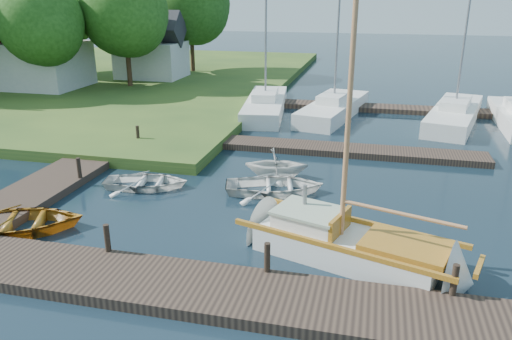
% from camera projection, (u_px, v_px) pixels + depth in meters
% --- Properties ---
extents(ground, '(160.00, 160.00, 0.00)m').
position_uv_depth(ground, '(256.00, 202.00, 17.83)').
color(ground, black).
rests_on(ground, ground).
extents(near_dock, '(18.00, 2.20, 0.30)m').
position_uv_depth(near_dock, '(199.00, 290.00, 12.28)').
color(near_dock, black).
rests_on(near_dock, ground).
extents(left_dock, '(2.20, 18.00, 0.30)m').
position_uv_depth(left_dock, '(86.00, 163.00, 21.37)').
color(left_dock, black).
rests_on(left_dock, ground).
extents(far_dock, '(14.00, 1.60, 0.30)m').
position_uv_depth(far_dock, '(330.00, 149.00, 23.28)').
color(far_dock, black).
rests_on(far_dock, ground).
extents(pontoon, '(30.00, 1.60, 0.30)m').
position_uv_depth(pontoon, '(478.00, 113.00, 30.22)').
color(pontoon, black).
rests_on(pontoon, ground).
extents(shore, '(50.00, 40.00, 0.50)m').
position_uv_depth(shore, '(7.00, 74.00, 44.07)').
color(shore, '#2D491D').
rests_on(shore, ground).
extents(mooring_post_1, '(0.16, 0.16, 0.80)m').
position_uv_depth(mooring_post_1, '(107.00, 238.00, 13.67)').
color(mooring_post_1, black).
rests_on(mooring_post_1, near_dock).
extents(mooring_post_2, '(0.16, 0.16, 0.80)m').
position_uv_depth(mooring_post_2, '(267.00, 257.00, 12.68)').
color(mooring_post_2, black).
rests_on(mooring_post_2, near_dock).
extents(mooring_post_3, '(0.16, 0.16, 0.80)m').
position_uv_depth(mooring_post_3, '(454.00, 280.00, 11.69)').
color(mooring_post_3, black).
rests_on(mooring_post_3, near_dock).
extents(mooring_post_4, '(0.16, 0.16, 0.80)m').
position_uv_depth(mooring_post_4, '(79.00, 168.00, 19.14)').
color(mooring_post_4, black).
rests_on(mooring_post_4, left_dock).
extents(mooring_post_5, '(0.16, 0.16, 0.80)m').
position_uv_depth(mooring_post_5, '(138.00, 134.00, 23.71)').
color(mooring_post_5, black).
rests_on(mooring_post_5, left_dock).
extents(sailboat, '(7.41, 4.06, 9.83)m').
position_uv_depth(sailboat, '(353.00, 248.00, 13.89)').
color(sailboat, white).
rests_on(sailboat, ground).
extents(dinghy, '(4.79, 4.18, 0.83)m').
position_uv_depth(dinghy, '(16.00, 219.00, 15.48)').
color(dinghy, '#82540F').
rests_on(dinghy, ground).
extents(tender_a, '(3.56, 2.84, 0.66)m').
position_uv_depth(tender_a, '(146.00, 179.00, 19.00)').
color(tender_a, white).
rests_on(tender_a, ground).
extents(tender_b, '(2.81, 2.53, 1.32)m').
position_uv_depth(tender_b, '(277.00, 162.00, 19.94)').
color(tender_b, white).
rests_on(tender_b, ground).
extents(tender_c, '(4.14, 3.38, 0.75)m').
position_uv_depth(tender_c, '(275.00, 183.00, 18.49)').
color(tender_c, white).
rests_on(tender_c, ground).
extents(marina_boat_0, '(3.33, 8.96, 10.32)m').
position_uv_depth(marina_boat_0, '(265.00, 104.00, 30.74)').
color(marina_boat_0, white).
rests_on(marina_boat_0, ground).
extents(marina_boat_1, '(3.88, 8.62, 10.39)m').
position_uv_depth(marina_boat_1, '(334.00, 107.00, 29.92)').
color(marina_boat_1, white).
rests_on(marina_boat_1, ground).
extents(marina_boat_3, '(4.32, 9.21, 11.43)m').
position_uv_depth(marina_boat_3, '(455.00, 113.00, 28.45)').
color(marina_boat_3, white).
rests_on(marina_boat_3, ground).
extents(house_a, '(6.30, 5.00, 6.29)m').
position_uv_depth(house_a, '(38.00, 53.00, 35.90)').
color(house_a, beige).
rests_on(house_a, shore).
extents(house_c, '(5.25, 4.00, 5.28)m').
position_uv_depth(house_c, '(151.00, 51.00, 40.19)').
color(house_c, beige).
rests_on(house_c, shore).
extents(tree_2, '(5.83, 5.75, 7.82)m').
position_uv_depth(tree_2, '(41.00, 21.00, 32.90)').
color(tree_2, '#332114').
rests_on(tree_2, shore).
extents(tree_3, '(6.41, 6.38, 8.74)m').
position_uv_depth(tree_3, '(125.00, 11.00, 35.49)').
color(tree_3, '#332114').
rests_on(tree_3, shore).
extents(tree_4, '(7.01, 7.01, 9.66)m').
position_uv_depth(tree_4, '(58.00, 1.00, 40.73)').
color(tree_4, '#332114').
rests_on(tree_4, shore).
extents(tree_7, '(6.83, 6.83, 9.38)m').
position_uv_depth(tree_7, '(191.00, 3.00, 42.24)').
color(tree_7, '#332114').
rests_on(tree_7, shore).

